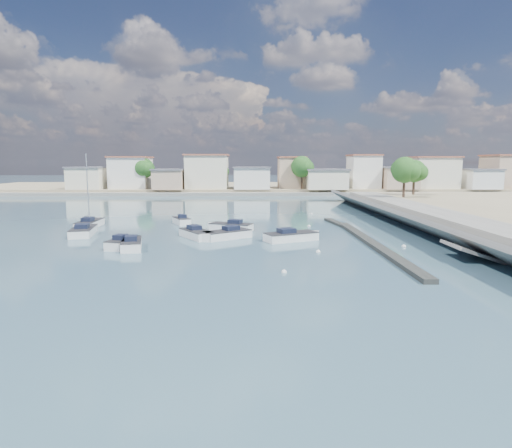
{
  "coord_description": "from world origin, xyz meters",
  "views": [
    {
      "loc": [
        -4.6,
        -29.25,
        7.72
      ],
      "look_at": [
        -3.92,
        14.69,
        1.4
      ],
      "focal_mm": 30.0,
      "sensor_mm": 36.0,
      "label": 1
    }
  ],
  "objects_px": {
    "motorboat_b": "(124,243)",
    "motorboat_d": "(225,235)",
    "motorboat_h": "(294,237)",
    "motorboat_g": "(197,235)",
    "motorboat_a": "(132,244)",
    "motorboat_e": "(84,231)",
    "motorboat_c": "(229,227)",
    "motorboat_f": "(181,221)",
    "sailboat": "(90,223)"
  },
  "relations": [
    {
      "from": "motorboat_b",
      "to": "motorboat_d",
      "type": "xyz_separation_m",
      "value": [
        9.01,
        4.26,
        -0.0
      ]
    },
    {
      "from": "motorboat_h",
      "to": "motorboat_g",
      "type": "bearing_deg",
      "value": 172.18
    },
    {
      "from": "motorboat_b",
      "to": "motorboat_g",
      "type": "height_order",
      "value": "same"
    },
    {
      "from": "motorboat_b",
      "to": "motorboat_h",
      "type": "distance_m",
      "value": 16.3
    },
    {
      "from": "motorboat_a",
      "to": "motorboat_b",
      "type": "relative_size",
      "value": 1.15
    },
    {
      "from": "motorboat_e",
      "to": "motorboat_c",
      "type": "bearing_deg",
      "value": 9.7
    },
    {
      "from": "motorboat_e",
      "to": "motorboat_f",
      "type": "bearing_deg",
      "value": 40.92
    },
    {
      "from": "motorboat_f",
      "to": "sailboat",
      "type": "distance_m",
      "value": 10.86
    },
    {
      "from": "motorboat_h",
      "to": "sailboat",
      "type": "relative_size",
      "value": 0.65
    },
    {
      "from": "motorboat_h",
      "to": "sailboat",
      "type": "xyz_separation_m",
      "value": [
        -23.69,
        9.45,
        0.04
      ]
    },
    {
      "from": "motorboat_g",
      "to": "sailboat",
      "type": "relative_size",
      "value": 0.56
    },
    {
      "from": "motorboat_f",
      "to": "sailboat",
      "type": "xyz_separation_m",
      "value": [
        -10.58,
        -2.44,
        0.04
      ]
    },
    {
      "from": "motorboat_e",
      "to": "motorboat_f",
      "type": "relative_size",
      "value": 1.52
    },
    {
      "from": "motorboat_c",
      "to": "motorboat_f",
      "type": "xyz_separation_m",
      "value": [
        -6.35,
        5.35,
        -0.0
      ]
    },
    {
      "from": "motorboat_b",
      "to": "sailboat",
      "type": "xyz_separation_m",
      "value": [
        -7.71,
        12.65,
        0.04
      ]
    },
    {
      "from": "motorboat_e",
      "to": "motorboat_h",
      "type": "xyz_separation_m",
      "value": [
        22.35,
        -3.88,
        0.0
      ]
    },
    {
      "from": "motorboat_a",
      "to": "motorboat_h",
      "type": "height_order",
      "value": "same"
    },
    {
      "from": "motorboat_c",
      "to": "motorboat_d",
      "type": "distance_m",
      "value": 5.49
    },
    {
      "from": "motorboat_c",
      "to": "sailboat",
      "type": "xyz_separation_m",
      "value": [
        -16.93,
        2.9,
        0.04
      ]
    },
    {
      "from": "motorboat_b",
      "to": "motorboat_h",
      "type": "bearing_deg",
      "value": 11.31
    },
    {
      "from": "motorboat_d",
      "to": "sailboat",
      "type": "height_order",
      "value": "sailboat"
    },
    {
      "from": "motorboat_d",
      "to": "motorboat_e",
      "type": "height_order",
      "value": "same"
    },
    {
      "from": "motorboat_a",
      "to": "sailboat",
      "type": "bearing_deg",
      "value": 122.99
    },
    {
      "from": "motorboat_g",
      "to": "motorboat_d",
      "type": "bearing_deg",
      "value": -5.61
    },
    {
      "from": "motorboat_c",
      "to": "motorboat_g",
      "type": "distance_m",
      "value": 6.01
    },
    {
      "from": "motorboat_f",
      "to": "motorboat_g",
      "type": "bearing_deg",
      "value": -72.45
    },
    {
      "from": "motorboat_b",
      "to": "motorboat_d",
      "type": "height_order",
      "value": "same"
    },
    {
      "from": "motorboat_c",
      "to": "motorboat_a",
      "type": "bearing_deg",
      "value": -129.22
    },
    {
      "from": "motorboat_d",
      "to": "sailboat",
      "type": "bearing_deg",
      "value": 153.37
    },
    {
      "from": "motorboat_g",
      "to": "motorboat_h",
      "type": "distance_m",
      "value": 9.86
    },
    {
      "from": "motorboat_f",
      "to": "sailboat",
      "type": "height_order",
      "value": "sailboat"
    },
    {
      "from": "motorboat_f",
      "to": "motorboat_a",
      "type": "bearing_deg",
      "value": -97.42
    },
    {
      "from": "motorboat_a",
      "to": "motorboat_f",
      "type": "distance_m",
      "value": 15.75
    },
    {
      "from": "motorboat_b",
      "to": "motorboat_f",
      "type": "xyz_separation_m",
      "value": [
        2.87,
        15.09,
        0.0
      ]
    },
    {
      "from": "motorboat_e",
      "to": "motorboat_h",
      "type": "height_order",
      "value": "same"
    },
    {
      "from": "motorboat_a",
      "to": "motorboat_f",
      "type": "relative_size",
      "value": 1.24
    },
    {
      "from": "motorboat_e",
      "to": "sailboat",
      "type": "distance_m",
      "value": 5.73
    },
    {
      "from": "motorboat_e",
      "to": "motorboat_h",
      "type": "bearing_deg",
      "value": -9.86
    },
    {
      "from": "motorboat_d",
      "to": "motorboat_e",
      "type": "bearing_deg",
      "value": 169.62
    },
    {
      "from": "motorboat_a",
      "to": "sailboat",
      "type": "distance_m",
      "value": 15.7
    },
    {
      "from": "motorboat_c",
      "to": "motorboat_f",
      "type": "height_order",
      "value": "same"
    },
    {
      "from": "motorboat_b",
      "to": "motorboat_c",
      "type": "height_order",
      "value": "same"
    },
    {
      "from": "motorboat_a",
      "to": "motorboat_c",
      "type": "distance_m",
      "value": 13.25
    },
    {
      "from": "motorboat_a",
      "to": "motorboat_d",
      "type": "height_order",
      "value": "same"
    },
    {
      "from": "motorboat_e",
      "to": "motorboat_a",
      "type": "bearing_deg",
      "value": -46.52
    },
    {
      "from": "motorboat_g",
      "to": "motorboat_c",
      "type": "bearing_deg",
      "value": 59.98
    },
    {
      "from": "motorboat_a",
      "to": "motorboat_e",
      "type": "height_order",
      "value": "same"
    },
    {
      "from": "motorboat_g",
      "to": "motorboat_h",
      "type": "relative_size",
      "value": 0.86
    },
    {
      "from": "motorboat_f",
      "to": "sailboat",
      "type": "relative_size",
      "value": 0.44
    },
    {
      "from": "sailboat",
      "to": "motorboat_h",
      "type": "bearing_deg",
      "value": -21.75
    }
  ]
}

